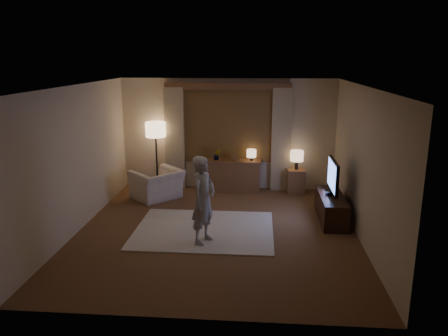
# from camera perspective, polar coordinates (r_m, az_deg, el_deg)

# --- Properties ---
(room) EXTENTS (5.04, 5.54, 2.64)m
(room) POSITION_cam_1_polar(r_m,az_deg,el_deg) (8.09, -0.67, 1.90)
(room) COLOR brown
(room) RESTS_ON ground
(rug) EXTENTS (2.50, 2.00, 0.02)m
(rug) POSITION_cam_1_polar(r_m,az_deg,el_deg) (8.05, -2.61, -8.05)
(rug) COLOR beige
(rug) RESTS_ON floor
(sideboard) EXTENTS (1.20, 0.40, 0.70)m
(sideboard) POSITION_cam_1_polar(r_m,az_deg,el_deg) (10.25, 1.32, -1.09)
(sideboard) COLOR brown
(sideboard) RESTS_ON floor
(picture_frame) EXTENTS (0.16, 0.02, 0.20)m
(picture_frame) POSITION_cam_1_polar(r_m,az_deg,el_deg) (10.13, 1.33, 1.36)
(picture_frame) COLOR brown
(picture_frame) RESTS_ON sideboard
(plant) EXTENTS (0.17, 0.13, 0.30)m
(plant) POSITION_cam_1_polar(r_m,az_deg,el_deg) (10.15, -0.92, 1.68)
(plant) COLOR #999999
(plant) RESTS_ON sideboard
(table_lamp_sideboard) EXTENTS (0.22, 0.22, 0.30)m
(table_lamp_sideboard) POSITION_cam_1_polar(r_m,az_deg,el_deg) (10.10, 3.60, 1.86)
(table_lamp_sideboard) COLOR black
(table_lamp_sideboard) RESTS_ON sideboard
(floor_lamp) EXTENTS (0.47, 0.47, 1.61)m
(floor_lamp) POSITION_cam_1_polar(r_m,az_deg,el_deg) (10.29, -8.91, 4.51)
(floor_lamp) COLOR black
(floor_lamp) RESTS_ON floor
(armchair) EXTENTS (1.32, 1.32, 0.65)m
(armchair) POSITION_cam_1_polar(r_m,az_deg,el_deg) (9.80, -8.73, -2.13)
(armchair) COLOR beige
(armchair) RESTS_ON floor
(side_table) EXTENTS (0.40, 0.40, 0.56)m
(side_table) POSITION_cam_1_polar(r_m,az_deg,el_deg) (10.24, 9.36, -1.70)
(side_table) COLOR brown
(side_table) RESTS_ON floor
(table_lamp_side) EXTENTS (0.30, 0.30, 0.44)m
(table_lamp_side) POSITION_cam_1_polar(r_m,az_deg,el_deg) (10.09, 9.50, 1.51)
(table_lamp_side) COLOR black
(table_lamp_side) RESTS_ON side_table
(tv_stand) EXTENTS (0.45, 1.40, 0.50)m
(tv_stand) POSITION_cam_1_polar(r_m,az_deg,el_deg) (8.69, 13.81, -5.07)
(tv_stand) COLOR black
(tv_stand) RESTS_ON floor
(tv) EXTENTS (0.23, 0.96, 0.69)m
(tv) POSITION_cam_1_polar(r_m,az_deg,el_deg) (8.51, 14.05, -1.05)
(tv) COLOR black
(tv) RESTS_ON tv_stand
(person) EXTENTS (0.55, 0.64, 1.49)m
(person) POSITION_cam_1_polar(r_m,az_deg,el_deg) (7.28, -2.72, -4.18)
(person) COLOR #B3ACA5
(person) RESTS_ON rug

